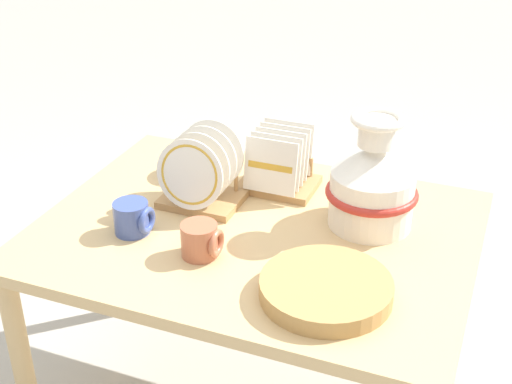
{
  "coord_description": "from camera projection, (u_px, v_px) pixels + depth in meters",
  "views": [
    {
      "loc": [
        0.61,
        -1.54,
        1.68
      ],
      "look_at": [
        0.0,
        0.0,
        0.79
      ],
      "focal_mm": 50.0,
      "sensor_mm": 36.0,
      "label": 1
    }
  ],
  "objects": [
    {
      "name": "dish_rack_round_plates",
      "position": [
        200.0,
        179.0,
        2.01
      ],
      "size": [
        0.22,
        0.19,
        0.22
      ],
      "color": "tan",
      "rests_on": "display_table"
    },
    {
      "name": "fruit_bowl",
      "position": [
        184.0,
        166.0,
        2.2
      ],
      "size": [
        0.13,
        0.13,
        0.08
      ],
      "color": "white",
      "rests_on": "display_table"
    },
    {
      "name": "dish_rack_square_plates",
      "position": [
        279.0,
        170.0,
        2.12
      ],
      "size": [
        0.22,
        0.18,
        0.18
      ],
      "color": "tan",
      "rests_on": "display_table"
    },
    {
      "name": "ceramic_vase",
      "position": [
        373.0,
        182.0,
        1.9
      ],
      "size": [
        0.25,
        0.25,
        0.32
      ],
      "color": "white",
      "rests_on": "display_table"
    },
    {
      "name": "mug_cobalt_glaze",
      "position": [
        133.0,
        218.0,
        1.9
      ],
      "size": [
        0.1,
        0.09,
        0.09
      ],
      "color": "#42569E",
      "rests_on": "display_table"
    },
    {
      "name": "mug_terracotta_glaze",
      "position": [
        201.0,
        240.0,
        1.8
      ],
      "size": [
        0.1,
        0.09,
        0.09
      ],
      "color": "#B76647",
      "rests_on": "display_table"
    },
    {
      "name": "wicker_charger_stack",
      "position": [
        326.0,
        289.0,
        1.65
      ],
      "size": [
        0.31,
        0.31,
        0.04
      ],
      "color": "tan",
      "rests_on": "display_table"
    },
    {
      "name": "display_table",
      "position": [
        256.0,
        252.0,
        1.98
      ],
      "size": [
        1.17,
        0.88,
        0.68
      ],
      "color": "tan",
      "rests_on": "ground_plane"
    }
  ]
}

